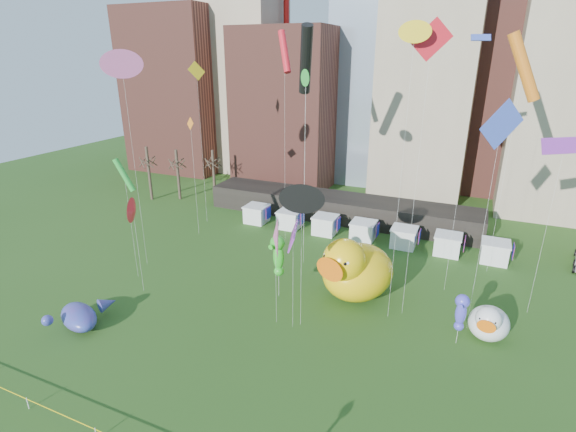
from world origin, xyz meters
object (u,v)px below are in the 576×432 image
at_px(whale_inflatable, 81,316).
at_px(seahorse_green, 278,253).
at_px(seahorse_purple, 461,310).
at_px(small_duck, 489,322).
at_px(big_duck, 355,269).

bearing_deg(whale_inflatable, seahorse_green, 62.90).
xyz_separation_m(seahorse_purple, whale_inflatable, (-29.64, -10.37, -2.22)).
bearing_deg(seahorse_green, small_duck, 14.75).
bearing_deg(seahorse_purple, big_duck, 166.39).
xyz_separation_m(big_duck, whale_inflatable, (-20.13, -13.76, -2.10)).
relative_size(small_duck, seahorse_purple, 1.01).
bearing_deg(small_duck, seahorse_purple, -133.97).
bearing_deg(seahorse_green, seahorse_purple, 9.08).
height_order(big_duck, small_duck, big_duck).
height_order(big_duck, seahorse_green, big_duck).
height_order(big_duck, whale_inflatable, big_duck).
distance_m(small_duck, seahorse_purple, 3.22).
bearing_deg(seahorse_green, whale_inflatable, -128.49).
xyz_separation_m(big_duck, seahorse_green, (-6.68, -2.62, 1.59)).
relative_size(big_duck, whale_inflatable, 1.62).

